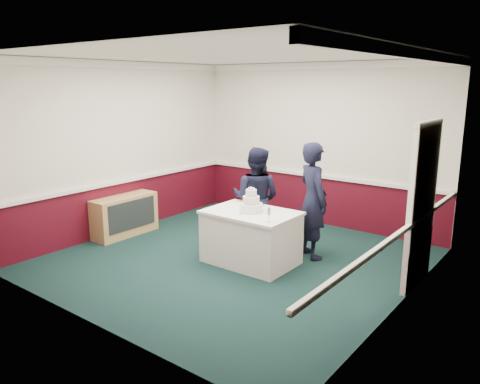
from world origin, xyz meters
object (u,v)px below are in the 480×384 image
Objects in this scene: wedding_cake at (251,204)px; cake_knife at (241,214)px; cake_table at (251,237)px; person_woman at (313,201)px; champagne_flute at (269,212)px; sideboard at (125,216)px; person_man at (256,198)px.

wedding_cake reaches higher than cake_knife.
person_woman reaches higher than cake_table.
person_woman is at bearing 52.76° from cake_table.
person_woman is (0.09, 1.06, -0.04)m from champagne_flute.
person_woman is (0.59, 0.78, -0.01)m from wedding_cake.
cake_table is at bearing 6.43° from sideboard.
person_man is (-0.31, 0.80, 0.03)m from cake_knife.
cake_table is 0.78m from champagne_flute.
person_man is at bearing 44.94° from person_woman.
sideboard is 2.55m from cake_table.
person_man reaches higher than wedding_cake.
champagne_flute is at bearing 118.67° from person_man.
person_man is at bearing 21.85° from sideboard.
cake_knife is (2.51, 0.09, 0.44)m from sideboard.
person_man is 0.95m from person_woman.
cake_knife is 0.13× the size of person_man.
cake_table is 0.80× the size of person_man.
person_man is at bearing 133.81° from champagne_flute.
cake_table reaches higher than sideboard.
wedding_cake is 1.65× the size of cake_knife.
wedding_cake is (2.54, 0.29, 0.55)m from sideboard.
champagne_flute is (3.04, 0.01, 0.58)m from sideboard.
cake_knife is at bearing 1.96° from sideboard.
person_man is at bearing 119.71° from wedding_cake.
champagne_flute reaches higher than cake_table.
person_man reaches higher than cake_knife.
cake_table is 6.00× the size of cake_knife.
sideboard is 0.67× the size of person_woman.
champagne_flute reaches higher than sideboard.
wedding_cake reaches higher than champagne_flute.
cake_knife is at bearing 91.53° from person_woman.
champagne_flute is 0.12× the size of person_woman.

